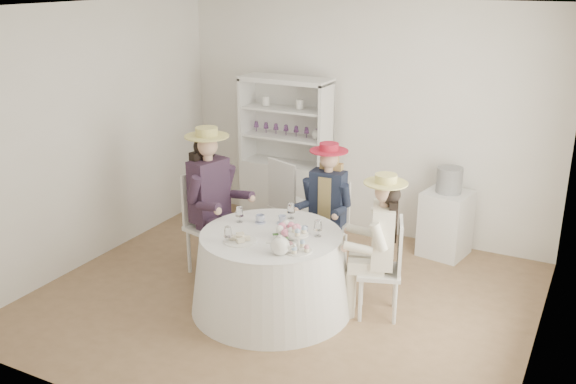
% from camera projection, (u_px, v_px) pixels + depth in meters
% --- Properties ---
extents(ground, '(4.50, 4.50, 0.00)m').
position_uv_depth(ground, '(283.00, 298.00, 6.17)').
color(ground, brown).
rests_on(ground, ground).
extents(ceiling, '(4.50, 4.50, 0.00)m').
position_uv_depth(ceiling, '(282.00, 7.00, 5.28)').
color(ceiling, white).
rests_on(ceiling, wall_back).
extents(wall_back, '(4.50, 0.00, 4.50)m').
position_uv_depth(wall_back, '(364.00, 120.00, 7.40)').
color(wall_back, white).
rests_on(wall_back, ground).
extents(wall_front, '(4.50, 0.00, 4.50)m').
position_uv_depth(wall_front, '(135.00, 244.00, 4.04)').
color(wall_front, white).
rests_on(wall_front, ground).
extents(wall_left, '(0.00, 4.50, 4.50)m').
position_uv_depth(wall_left, '(93.00, 135.00, 6.70)').
color(wall_left, white).
rests_on(wall_left, ground).
extents(wall_right, '(0.00, 4.50, 4.50)m').
position_uv_depth(wall_right, '(551.00, 204.00, 4.74)').
color(wall_right, white).
rests_on(wall_right, ground).
extents(tea_table, '(1.49, 1.49, 0.74)m').
position_uv_depth(tea_table, '(272.00, 271.00, 5.88)').
color(tea_table, white).
rests_on(tea_table, ground).
extents(hutch, '(1.16, 0.62, 1.82)m').
position_uv_depth(hutch, '(287.00, 174.00, 7.74)').
color(hutch, silver).
rests_on(hutch, ground).
extents(side_table, '(0.54, 0.54, 0.72)m').
position_uv_depth(side_table, '(446.00, 223.00, 7.01)').
color(side_table, silver).
rests_on(side_table, ground).
extents(hatbox, '(0.33, 0.33, 0.27)m').
position_uv_depth(hatbox, '(449.00, 180.00, 6.84)').
color(hatbox, black).
rests_on(hatbox, side_table).
extents(guest_left, '(0.62, 0.58, 1.54)m').
position_uv_depth(guest_left, '(211.00, 193.00, 6.42)').
color(guest_left, silver).
rests_on(guest_left, ground).
extents(guest_mid, '(0.49, 0.52, 1.37)m').
position_uv_depth(guest_mid, '(327.00, 200.00, 6.51)').
color(guest_mid, silver).
rests_on(guest_mid, ground).
extents(guest_right, '(0.55, 0.51, 1.34)m').
position_uv_depth(guest_right, '(380.00, 238.00, 5.64)').
color(guest_right, silver).
rests_on(guest_right, ground).
extents(spare_chair, '(0.57, 0.57, 1.07)m').
position_uv_depth(spare_chair, '(290.00, 203.00, 7.01)').
color(spare_chair, silver).
rests_on(spare_chair, ground).
extents(teacup_a, '(0.12, 0.12, 0.07)m').
position_uv_depth(teacup_a, '(260.00, 219.00, 6.00)').
color(teacup_a, white).
rests_on(teacup_a, tea_table).
extents(teacup_b, '(0.09, 0.09, 0.07)m').
position_uv_depth(teacup_b, '(282.00, 220.00, 5.98)').
color(teacup_b, white).
rests_on(teacup_b, tea_table).
extents(teacup_c, '(0.08, 0.08, 0.06)m').
position_uv_depth(teacup_c, '(304.00, 231.00, 5.74)').
color(teacup_c, white).
rests_on(teacup_c, tea_table).
extents(flower_bowl, '(0.22, 0.22, 0.05)m').
position_uv_depth(flower_bowl, '(292.00, 236.00, 5.65)').
color(flower_bowl, white).
rests_on(flower_bowl, tea_table).
extents(flower_arrangement, '(0.20, 0.20, 0.07)m').
position_uv_depth(flower_arrangement, '(288.00, 229.00, 5.62)').
color(flower_arrangement, pink).
rests_on(flower_arrangement, tea_table).
extents(table_teapot, '(0.23, 0.16, 0.17)m').
position_uv_depth(table_teapot, '(280.00, 246.00, 5.33)').
color(table_teapot, white).
rests_on(table_teapot, tea_table).
extents(sandwich_plate, '(0.29, 0.29, 0.06)m').
position_uv_depth(sandwich_plate, '(240.00, 240.00, 5.59)').
color(sandwich_plate, white).
rests_on(sandwich_plate, tea_table).
extents(cupcake_stand, '(0.23, 0.23, 0.22)m').
position_uv_depth(cupcake_stand, '(298.00, 243.00, 5.38)').
color(cupcake_stand, white).
rests_on(cupcake_stand, tea_table).
extents(stemware_set, '(0.88, 0.85, 0.15)m').
position_uv_depth(stemware_set, '(271.00, 226.00, 5.74)').
color(stemware_set, white).
rests_on(stemware_set, tea_table).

